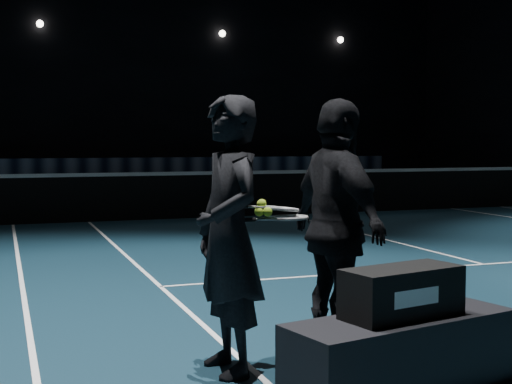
# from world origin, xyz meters

# --- Properties ---
(floor) EXTENTS (36.00, 36.00, 0.00)m
(floor) POSITION_xyz_m (0.00, 0.00, 0.00)
(floor) COLOR #0D2430
(floor) RESTS_ON ground
(wall_back) EXTENTS (30.00, 0.00, 30.00)m
(wall_back) POSITION_xyz_m (0.00, 18.00, 5.00)
(wall_back) COLOR black
(wall_back) RESTS_ON ground
(court_lines) EXTENTS (10.98, 23.78, 0.01)m
(court_lines) POSITION_xyz_m (0.00, 0.00, 0.00)
(court_lines) COLOR white
(court_lines) RESTS_ON floor
(net_mesh) EXTENTS (12.80, 0.02, 0.86)m
(net_mesh) POSITION_xyz_m (0.00, 0.00, 0.45)
(net_mesh) COLOR black
(net_mesh) RESTS_ON floor
(net_tape) EXTENTS (12.80, 0.03, 0.07)m
(net_tape) POSITION_xyz_m (0.00, 0.00, 0.92)
(net_tape) COLOR white
(net_tape) RESTS_ON net_mesh
(sponsor_backdrop) EXTENTS (22.00, 0.15, 0.90)m
(sponsor_backdrop) POSITION_xyz_m (0.00, 15.50, 0.45)
(sponsor_backdrop) COLOR black
(sponsor_backdrop) RESTS_ON floor
(fixtures_far) EXTENTS (20.00, 0.30, 0.30)m
(fixtures_far) POSITION_xyz_m (0.00, 17.80, 6.50)
(fixtures_far) COLOR white
(fixtures_far) RESTS_ON wall_back
(player_bench) EXTENTS (1.61, 0.83, 0.46)m
(player_bench) POSITION_xyz_m (-3.37, -10.00, 0.23)
(player_bench) COLOR black
(player_bench) RESTS_ON floor
(racket_bag) EXTENTS (0.82, 0.48, 0.31)m
(racket_bag) POSITION_xyz_m (-3.37, -10.00, 0.61)
(racket_bag) COLOR black
(racket_bag) RESTS_ON player_bench
(bag_signature) EXTENTS (0.35, 0.08, 0.10)m
(bag_signature) POSITION_xyz_m (-3.37, -10.17, 0.61)
(bag_signature) COLOR white
(bag_signature) RESTS_ON racket_bag
(player_a) EXTENTS (0.51, 0.71, 1.84)m
(player_a) POSITION_xyz_m (-4.27, -9.31, 0.92)
(player_a) COLOR black
(player_a) RESTS_ON floor
(player_b) EXTENTS (0.55, 1.12, 1.84)m
(player_b) POSITION_xyz_m (-3.42, -9.22, 0.92)
(player_b) COLOR black
(player_b) RESTS_ON floor
(racket_lower) EXTENTS (0.70, 0.29, 0.03)m
(racket_lower) POSITION_xyz_m (-3.82, -9.26, 1.02)
(racket_lower) COLOR black
(racket_lower) RESTS_ON player_a
(racket_upper) EXTENTS (0.71, 0.34, 0.10)m
(racket_upper) POSITION_xyz_m (-3.87, -9.23, 1.08)
(racket_upper) COLOR black
(racket_upper) RESTS_ON player_b
(tennis_balls) EXTENTS (0.12, 0.10, 0.12)m
(tennis_balls) POSITION_xyz_m (-4.01, -9.28, 1.08)
(tennis_balls) COLOR #ADE831
(tennis_balls) RESTS_ON racket_upper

